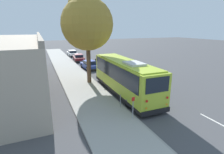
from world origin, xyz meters
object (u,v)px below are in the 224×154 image
at_px(parked_sedan_white, 72,53).
at_px(sign_post_near, 133,108).
at_px(street_tree, 87,21).
at_px(parked_sedan_blue, 89,65).
at_px(parked_sedan_maroon, 79,58).
at_px(sign_post_far, 120,101).
at_px(shuttle_bus, 124,75).

distance_m(parked_sedan_white, sign_post_near, 30.67).
bearing_deg(street_tree, parked_sedan_white, -5.25).
relative_size(parked_sedan_blue, parked_sedan_maroon, 0.93).
distance_m(parked_sedan_white, sign_post_far, 28.71).
bearing_deg(sign_post_near, parked_sedan_white, -2.79).
height_order(parked_sedan_blue, parked_sedan_white, parked_sedan_blue).
bearing_deg(sign_post_far, parked_sedan_blue, -6.14).
distance_m(parked_sedan_blue, sign_post_near, 16.67).
distance_m(parked_sedan_blue, parked_sedan_maroon, 7.35).
height_order(street_tree, sign_post_far, street_tree).
bearing_deg(street_tree, shuttle_bus, -153.45).
distance_m(shuttle_bus, parked_sedan_blue, 11.69).
xyz_separation_m(parked_sedan_blue, sign_post_far, (-14.63, 1.57, 0.07)).
xyz_separation_m(parked_sedan_maroon, street_tree, (-14.45, 1.94, 6.30)).
relative_size(shuttle_bus, parked_sedan_maroon, 2.26).
bearing_deg(sign_post_far, shuttle_bus, -31.03).
height_order(parked_sedan_white, sign_post_near, sign_post_near).
bearing_deg(parked_sedan_white, parked_sedan_maroon, 178.86).
height_order(parked_sedan_blue, sign_post_far, parked_sedan_blue).
distance_m(street_tree, sign_post_far, 9.79).
bearing_deg(parked_sedan_maroon, parked_sedan_white, 4.06).
height_order(shuttle_bus, sign_post_near, shuttle_bus).
distance_m(sign_post_near, sign_post_far, 1.98).
relative_size(parked_sedan_blue, parked_sedan_white, 0.95).
height_order(parked_sedan_maroon, parked_sedan_white, parked_sedan_maroon).
distance_m(parked_sedan_maroon, street_tree, 15.88).
bearing_deg(street_tree, parked_sedan_maroon, -7.63).
xyz_separation_m(parked_sedan_white, sign_post_near, (-30.63, 1.49, 0.38)).
distance_m(parked_sedan_blue, street_tree, 9.71).
relative_size(parked_sedan_white, sign_post_far, 4.33).
bearing_deg(sign_post_near, street_tree, 2.71).
bearing_deg(street_tree, parked_sedan_blue, -15.90).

